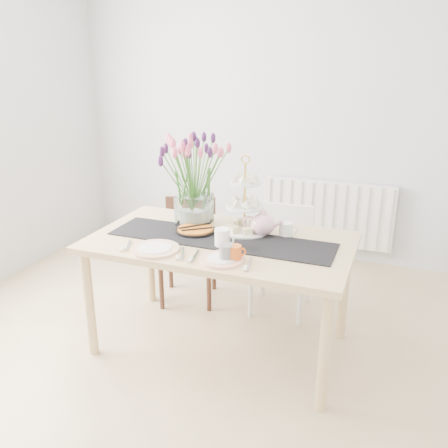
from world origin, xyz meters
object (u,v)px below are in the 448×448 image
(dining_table, at_px, (220,251))
(tart_tin, at_px, (196,230))
(plate_right, at_px, (222,259))
(teapot, at_px, (263,224))
(mug_grey, at_px, (226,253))
(cake_stand, at_px, (245,213))
(plate_left, at_px, (155,249))
(mug_white, at_px, (222,238))
(mug_orange, at_px, (235,253))
(tulip_vase, at_px, (193,165))
(cream_jug, at_px, (286,229))
(radiator, at_px, (327,213))
(chair_white, at_px, (284,251))
(chair_brown, at_px, (189,242))

(dining_table, height_order, tart_tin, tart_tin)
(plate_right, bearing_deg, dining_table, 113.04)
(dining_table, xyz_separation_m, teapot, (0.22, 0.16, 0.15))
(dining_table, xyz_separation_m, mug_grey, (0.15, -0.28, 0.12))
(cake_stand, xyz_separation_m, plate_left, (-0.39, -0.47, -0.12))
(mug_white, relative_size, mug_orange, 1.24)
(tulip_vase, xyz_separation_m, cream_jug, (0.63, -0.01, -0.36))
(radiator, relative_size, mug_white, 10.95)
(radiator, bearing_deg, mug_white, -100.45)
(tart_tin, distance_m, plate_right, 0.48)
(mug_white, bearing_deg, mug_grey, -52.15)
(cream_jug, relative_size, mug_grey, 0.96)
(mug_orange, bearing_deg, tart_tin, 96.68)
(mug_orange, bearing_deg, plate_right, 158.36)
(cake_stand, xyz_separation_m, mug_white, (-0.04, -0.28, -0.07))
(tulip_vase, distance_m, teapot, 0.59)
(radiator, relative_size, plate_right, 4.83)
(dining_table, distance_m, mug_white, 0.17)
(dining_table, xyz_separation_m, cream_jug, (0.36, 0.21, 0.12))
(radiator, distance_m, dining_table, 1.77)
(tulip_vase, height_order, cream_jug, tulip_vase)
(tulip_vase, height_order, plate_left, tulip_vase)
(mug_grey, xyz_separation_m, plate_left, (-0.44, -0.01, -0.04))
(radiator, xyz_separation_m, mug_orange, (-0.20, -1.98, 0.34))
(chair_white, xyz_separation_m, cream_jug, (0.12, -0.47, 0.34))
(tulip_vase, distance_m, plate_left, 0.64)
(chair_white, relative_size, tulip_vase, 1.08)
(radiator, distance_m, plate_right, 2.05)
(cream_jug, xyz_separation_m, mug_grey, (-0.21, -0.49, 0.00))
(radiator, relative_size, tulip_vase, 1.65)
(teapot, distance_m, plate_left, 0.69)
(mug_white, bearing_deg, radiator, 90.58)
(chair_brown, bearing_deg, mug_grey, -69.94)
(teapot, distance_m, tart_tin, 0.43)
(cream_jug, bearing_deg, cake_stand, -175.10)
(dining_table, distance_m, cake_stand, 0.29)
(tulip_vase, relative_size, mug_white, 6.62)
(teapot, distance_m, mug_orange, 0.43)
(dining_table, relative_size, chair_white, 2.05)
(radiator, xyz_separation_m, cake_stand, (-0.29, -1.54, 0.43))
(chair_brown, height_order, teapot, teapot)
(cake_stand, bearing_deg, cream_jug, 7.01)
(mug_white, distance_m, mug_orange, 0.22)
(tart_tin, xyz_separation_m, mug_orange, (0.38, -0.33, 0.03))
(mug_white, relative_size, plate_left, 0.38)
(chair_brown, bearing_deg, mug_orange, -67.52)
(cake_stand, relative_size, plate_right, 1.81)
(chair_brown, relative_size, tart_tin, 3.08)
(radiator, bearing_deg, cream_jug, -91.05)
(dining_table, bearing_deg, tulip_vase, 141.59)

